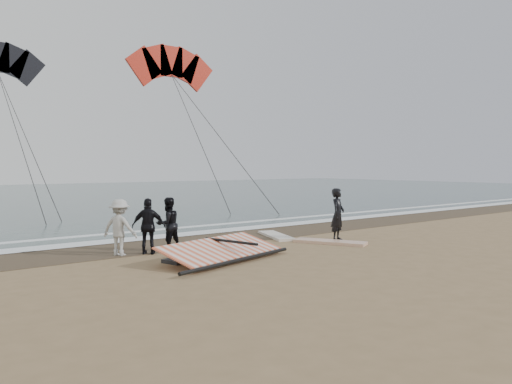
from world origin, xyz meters
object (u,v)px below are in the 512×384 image
man_main (338,214)px  board_cream (276,236)px  board_white (330,242)px  sail_rig (216,252)px

man_main → board_cream: man_main is taller
board_white → sail_rig: (-4.28, -0.03, 0.15)m
board_cream → board_white: bearing=-58.3°
board_cream → sail_rig: size_ratio=0.55×
board_white → board_cream: bearing=75.3°
board_white → board_cream: 2.16m
man_main → board_cream: bearing=95.7°
sail_rig → board_white: bearing=0.4°
man_main → sail_rig: (-4.91, -0.30, -0.66)m
man_main → board_white: size_ratio=0.76×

